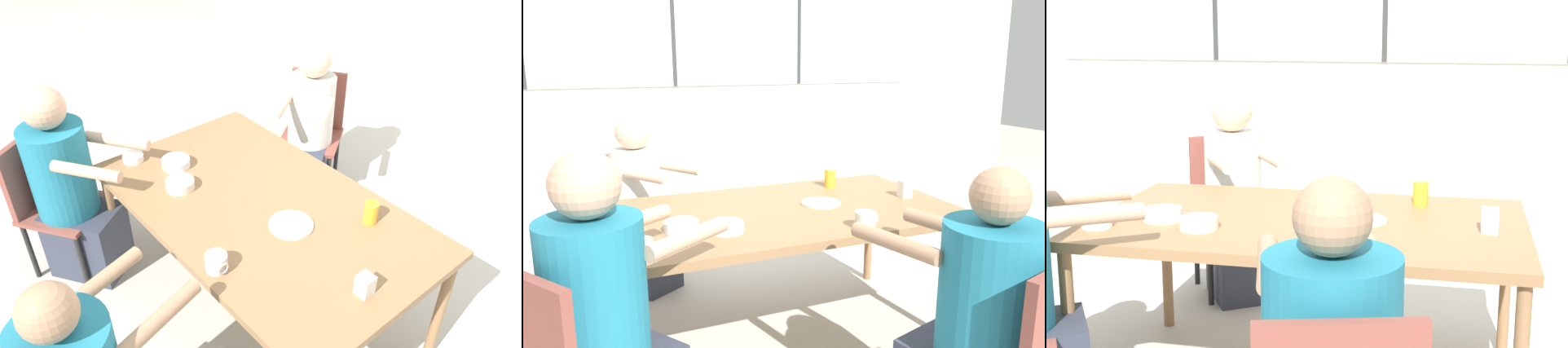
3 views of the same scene
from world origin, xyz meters
TOP-DOWN VIEW (x-y plane):
  - ground_plane at (0.00, 0.00)m, footprint 16.00×16.00m
  - dining_table at (0.00, 0.00)m, footprint 1.70×1.00m
  - chair_for_woman_green_shirt at (-1.05, -0.71)m, footprint 0.56×0.56m
  - chair_for_man_teal_shirt at (-0.69, 1.06)m, footprint 0.55×0.55m
  - person_woman_green_shirt at (-0.91, -0.61)m, footprint 0.69×0.61m
  - person_man_teal_shirt at (-0.60, 0.92)m, footprint 0.55×0.63m
  - coffee_mug at (0.22, -0.42)m, footprint 0.10×0.09m
  - juice_glass at (0.42, 0.31)m, footprint 0.07×0.07m
  - milk_carton_small at (0.70, -0.05)m, footprint 0.06×0.06m
  - bowl_white_shallow at (-0.75, -0.29)m, footprint 0.11×0.11m
  - bowl_cereal at (-0.37, -0.23)m, footprint 0.15×0.15m
  - bowl_fruit at (-0.55, -0.14)m, footprint 0.15×0.15m
  - plate_tortillas at (0.21, 0.01)m, footprint 0.21×0.21m

SIDE VIEW (x-z plane):
  - ground_plane at x=0.00m, z-range 0.00..0.00m
  - chair_for_woman_green_shirt at x=-1.05m, z-range 0.08..0.93m
  - chair_for_man_teal_shirt at x=-0.69m, z-range 0.08..0.93m
  - person_man_teal_shirt at x=-0.60m, z-range -0.05..1.07m
  - person_woman_green_shirt at x=-0.91m, z-range -0.06..1.12m
  - dining_table at x=0.00m, z-range 0.30..1.01m
  - plate_tortillas at x=0.21m, z-range 0.71..0.72m
  - bowl_white_shallow at x=-0.75m, z-range 0.71..0.75m
  - bowl_cereal at x=-0.37m, z-range 0.71..0.76m
  - bowl_fruit at x=-0.55m, z-range 0.71..0.76m
  - coffee_mug at x=0.22m, z-range 0.71..0.79m
  - milk_carton_small at x=0.70m, z-range 0.71..0.80m
  - juice_glass at x=0.42m, z-range 0.71..0.82m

